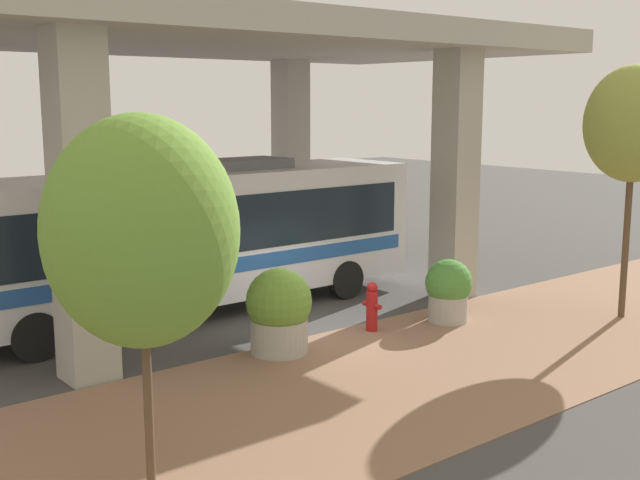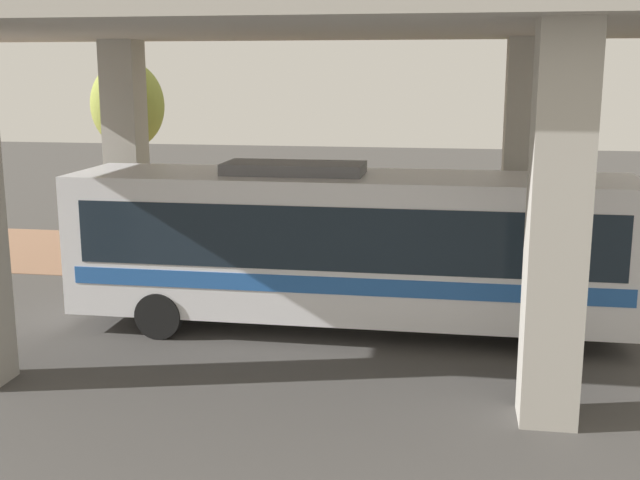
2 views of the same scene
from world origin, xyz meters
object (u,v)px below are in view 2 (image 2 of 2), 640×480
object	(u,v)px
fire_hydrant	(281,260)
planter_front	(374,252)
planter_middle	(219,246)
street_tree_far	(550,145)
street_tree_near	(128,106)
bus	(349,241)

from	to	relation	value
fire_hydrant	planter_front	distance (m)	2.54
planter_middle	street_tree_far	bearing A→B (deg)	108.52
street_tree_near	street_tree_far	xyz separation A→B (m)	(-0.75, 12.69, -1.07)
planter_middle	planter_front	bearing A→B (deg)	82.54
planter_front	street_tree_near	world-z (taller)	street_tree_near
planter_front	street_tree_near	bearing A→B (deg)	-110.21
bus	planter_middle	bearing A→B (deg)	-136.41
bus	planter_front	xyz separation A→B (m)	(-3.88, 0.17, -1.10)
street_tree_far	planter_front	bearing A→B (deg)	-52.51
fire_hydrant	planter_front	size ratio (longest dim) A/B	0.64
planter_middle	street_tree_near	bearing A→B (deg)	-123.76
fire_hydrant	planter_front	xyz separation A→B (m)	(0.04, 2.52, 0.31)
street_tree_near	street_tree_far	bearing A→B (deg)	93.36
street_tree_near	fire_hydrant	bearing A→B (deg)	61.93
fire_hydrant	planter_middle	world-z (taller)	planter_middle
fire_hydrant	street_tree_near	world-z (taller)	street_tree_near
bus	fire_hydrant	distance (m)	4.79
fire_hydrant	street_tree_near	size ratio (longest dim) A/B	0.19
planter_front	street_tree_far	xyz separation A→B (m)	(-3.66, 4.77, 2.59)
bus	planter_front	bearing A→B (deg)	177.42
planter_front	bus	bearing A→B (deg)	-2.58
planter_middle	street_tree_near	size ratio (longest dim) A/B	0.25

